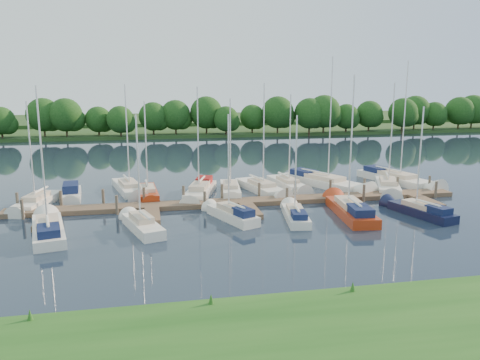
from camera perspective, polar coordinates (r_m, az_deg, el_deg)
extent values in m
plane|color=#17212F|center=(34.02, 3.14, -6.28)|extent=(260.00, 260.00, 0.00)
cube|color=#1A4C15|center=(20.11, 15.04, -19.27)|extent=(90.00, 10.00, 0.50)
cube|color=brown|center=(41.46, 0.43, -2.69)|extent=(40.00, 2.00, 0.40)
cube|color=brown|center=(38.61, -22.64, -4.69)|extent=(1.20, 4.00, 0.40)
cube|color=brown|center=(37.78, -10.65, -4.32)|extent=(1.20, 4.00, 0.40)
cube|color=brown|center=(38.63, 1.32, -3.77)|extent=(1.20, 4.00, 0.40)
cube|color=brown|center=(41.04, 12.32, -3.11)|extent=(1.20, 4.00, 0.40)
cube|color=brown|center=(44.78, 21.77, -2.46)|extent=(1.20, 4.00, 0.40)
cylinder|color=#473D33|center=(43.26, -25.47, -2.69)|extent=(0.24, 0.24, 2.00)
cylinder|color=#473D33|center=(42.51, -20.96, -2.56)|extent=(0.24, 0.24, 2.00)
cylinder|color=#473D33|center=(42.04, -16.32, -2.41)|extent=(0.24, 0.24, 2.00)
cylinder|color=#473D33|center=(41.85, -11.61, -2.24)|extent=(0.24, 0.24, 2.00)
cylinder|color=#473D33|center=(41.94, -6.88, -2.05)|extent=(0.24, 0.24, 2.00)
cylinder|color=#473D33|center=(42.31, -2.21, -1.85)|extent=(0.24, 0.24, 2.00)
cylinder|color=#473D33|center=(42.96, 2.35, -1.64)|extent=(0.24, 0.24, 2.00)
cylinder|color=#473D33|center=(43.88, 6.74, -1.43)|extent=(0.24, 0.24, 2.00)
cylinder|color=#473D33|center=(45.04, 10.93, -1.23)|extent=(0.24, 0.24, 2.00)
cylinder|color=#473D33|center=(46.43, 14.89, -1.03)|extent=(0.24, 0.24, 2.00)
cylinder|color=#473D33|center=(48.03, 18.60, -0.83)|extent=(0.24, 0.24, 2.00)
cylinder|color=#473D33|center=(49.81, 22.06, -0.65)|extent=(0.24, 0.24, 2.00)
cylinder|color=#473D33|center=(40.56, -24.99, -3.54)|extent=(0.24, 0.24, 2.00)
cylinder|color=#473D33|center=(39.42, -14.77, -3.24)|extent=(0.24, 0.24, 2.00)
cylinder|color=#473D33|center=(39.57, -4.31, -2.83)|extent=(0.24, 0.24, 2.00)
cylinder|color=#473D33|center=(41.00, 5.74, -2.34)|extent=(0.24, 0.24, 2.00)
cylinder|color=#473D33|center=(43.60, 14.84, -1.83)|extent=(0.24, 0.24, 2.00)
cylinder|color=#473D33|center=(47.15, 22.75, -1.36)|extent=(0.24, 0.24, 2.00)
cube|color=#1F3E18|center=(107.15, -6.77, 6.10)|extent=(180.00, 30.00, 0.60)
cube|color=#2E4C21|center=(131.97, -7.62, 7.28)|extent=(220.00, 40.00, 1.40)
cylinder|color=#38281C|center=(97.81, -26.34, 5.11)|extent=(0.36, 0.36, 2.82)
sphere|color=#143B10|center=(97.55, -26.52, 7.12)|extent=(6.57, 6.57, 6.57)
sphere|color=#143B10|center=(97.45, -25.64, 6.64)|extent=(4.69, 4.69, 4.69)
cylinder|color=#38281C|center=(93.89, -23.09, 5.00)|extent=(0.36, 0.36, 2.29)
sphere|color=#143B10|center=(93.65, -23.22, 6.70)|extent=(5.35, 5.35, 5.35)
sphere|color=#143B10|center=(93.68, -22.47, 6.29)|extent=(3.82, 3.82, 3.82)
cylinder|color=#38281C|center=(93.87, -20.92, 5.08)|extent=(0.36, 0.36, 2.02)
sphere|color=#143B10|center=(93.65, -21.03, 6.59)|extent=(4.72, 4.72, 4.72)
sphere|color=#143B10|center=(93.73, -20.36, 6.22)|extent=(3.37, 3.37, 3.37)
cylinder|color=#38281C|center=(93.39, -17.22, 5.53)|extent=(0.36, 0.36, 2.76)
sphere|color=#143B10|center=(93.13, -17.35, 7.59)|extent=(6.44, 6.44, 6.44)
sphere|color=#143B10|center=(93.25, -16.45, 7.08)|extent=(4.60, 4.60, 4.60)
cylinder|color=#38281C|center=(95.26, -13.37, 5.73)|extent=(0.36, 0.36, 2.39)
sphere|color=#143B10|center=(95.02, -13.45, 7.48)|extent=(5.57, 5.57, 5.57)
sphere|color=#143B10|center=(95.24, -12.70, 7.04)|extent=(3.98, 3.98, 3.98)
cylinder|color=#38281C|center=(95.12, -10.56, 5.91)|extent=(0.36, 0.36, 2.65)
sphere|color=#143B10|center=(94.86, -10.64, 7.86)|extent=(6.18, 6.18, 6.18)
sphere|color=#143B10|center=(95.14, -9.81, 7.36)|extent=(4.41, 4.41, 4.41)
cylinder|color=#38281C|center=(92.83, -7.06, 5.78)|extent=(0.36, 0.36, 2.32)
sphere|color=#143B10|center=(92.59, -7.10, 7.53)|extent=(5.41, 5.41, 5.41)
sphere|color=#143B10|center=(92.94, -6.38, 7.08)|extent=(3.87, 3.87, 3.87)
cylinder|color=#38281C|center=(93.42, -4.86, 5.99)|extent=(0.36, 0.36, 2.70)
sphere|color=#143B10|center=(93.16, -4.90, 8.01)|extent=(6.31, 6.31, 6.31)
sphere|color=#143B10|center=(93.57, -4.07, 7.48)|extent=(4.51, 4.51, 4.51)
cylinder|color=#38281C|center=(95.25, -1.01, 6.05)|extent=(0.36, 0.36, 2.42)
sphere|color=#143B10|center=(95.00, -1.02, 7.82)|extent=(5.65, 5.65, 5.65)
sphere|color=#143B10|center=(95.48, -0.32, 7.36)|extent=(4.04, 4.04, 4.04)
cylinder|color=#38281C|center=(96.89, 2.08, 6.25)|extent=(0.36, 0.36, 2.80)
sphere|color=#143B10|center=(96.63, 2.10, 8.26)|extent=(6.53, 6.53, 6.53)
sphere|color=#143B10|center=(97.21, 2.88, 7.73)|extent=(4.66, 4.66, 4.66)
cylinder|color=#38281C|center=(99.20, 4.79, 6.17)|extent=(0.36, 0.36, 2.20)
sphere|color=#143B10|center=(98.98, 4.81, 7.71)|extent=(5.13, 5.13, 5.13)
sphere|color=#143B10|center=(99.53, 5.39, 7.30)|extent=(3.66, 3.66, 3.66)
cylinder|color=#38281C|center=(97.47, 7.27, 6.10)|extent=(0.36, 0.36, 2.49)
sphere|color=#143B10|center=(97.23, 7.32, 7.89)|extent=(5.81, 5.81, 5.81)
sphere|color=#143B10|center=(97.87, 7.96, 7.41)|extent=(4.15, 4.15, 4.15)
cylinder|color=#38281C|center=(100.06, 11.00, 6.09)|extent=(0.36, 0.36, 2.37)
sphere|color=#143B10|center=(99.83, 11.07, 7.75)|extent=(5.54, 5.54, 5.54)
sphere|color=#143B10|center=(100.52, 11.64, 7.30)|extent=(3.95, 3.95, 3.95)
cylinder|color=#38281C|center=(104.00, 12.50, 6.35)|extent=(0.36, 0.36, 2.80)
sphere|color=#143B10|center=(103.76, 12.58, 8.23)|extent=(6.52, 6.52, 6.52)
sphere|color=#143B10|center=(104.56, 13.23, 7.71)|extent=(4.66, 4.66, 4.66)
cylinder|color=#38281C|center=(105.35, 14.78, 6.10)|extent=(0.36, 0.36, 2.03)
sphere|color=#143B10|center=(105.16, 14.85, 7.44)|extent=(4.75, 4.75, 4.75)
sphere|color=#143B10|center=(105.83, 15.28, 7.08)|extent=(3.39, 3.39, 3.39)
cylinder|color=#38281C|center=(108.55, 17.10, 6.13)|extent=(0.36, 0.36, 2.06)
sphere|color=#143B10|center=(108.36, 17.18, 7.45)|extent=(4.80, 4.80, 4.80)
sphere|color=#143B10|center=(109.07, 17.59, 7.09)|extent=(3.43, 3.43, 3.43)
cylinder|color=#38281C|center=(108.81, 20.43, 5.96)|extent=(0.36, 0.36, 2.19)
sphere|color=#143B10|center=(108.61, 20.53, 7.36)|extent=(5.10, 5.10, 5.10)
sphere|color=#143B10|center=(109.40, 20.94, 6.97)|extent=(3.65, 3.65, 3.65)
cylinder|color=#38281C|center=(112.59, 22.68, 6.12)|extent=(0.36, 0.36, 2.83)
sphere|color=#143B10|center=(112.37, 22.82, 7.88)|extent=(6.61, 6.61, 6.61)
sphere|color=#143B10|center=(113.37, 23.33, 7.38)|extent=(4.72, 4.72, 4.72)
cylinder|color=#38281C|center=(115.73, 24.20, 6.11)|extent=(0.36, 0.36, 2.79)
sphere|color=#143B10|center=(115.51, 24.34, 7.79)|extent=(6.50, 6.50, 6.50)
sphere|color=#143B10|center=(116.53, 24.81, 7.32)|extent=(4.65, 4.65, 4.65)
cylinder|color=#38281C|center=(120.63, 26.93, 5.96)|extent=(0.36, 0.36, 2.37)
sphere|color=#143B10|center=(120.44, 27.06, 7.33)|extent=(5.53, 5.53, 5.53)
cube|color=silver|center=(44.61, -23.31, -2.70)|extent=(3.16, 6.43, 1.13)
cone|color=silver|center=(41.94, -25.14, -3.72)|extent=(1.36, 2.31, 0.87)
cube|color=#C2AD95|center=(44.18, -23.56, -1.88)|extent=(1.93, 3.02, 0.52)
cylinder|color=silver|center=(43.21, -24.17, 3.23)|extent=(0.12, 0.12, 8.36)
cylinder|color=silver|center=(44.90, -23.09, -1.10)|extent=(0.76, 2.73, 0.10)
cylinder|color=silver|center=(44.90, -23.09, -1.10)|extent=(0.78, 2.45, 0.20)
cube|color=silver|center=(46.54, -19.87, -1.87)|extent=(2.23, 5.20, 0.99)
cone|color=silver|center=(44.09, -19.98, -2.60)|extent=(1.00, 1.60, 0.83)
cube|color=#121C41|center=(46.37, -19.94, -0.92)|extent=(1.64, 2.91, 0.89)
cube|color=silver|center=(47.90, -13.45, -1.12)|extent=(3.63, 7.50, 1.05)
cone|color=silver|center=(44.44, -12.55, -2.06)|extent=(1.57, 2.70, 1.01)
cube|color=#C2AD95|center=(47.41, -13.40, -0.43)|extent=(2.23, 3.52, 0.48)
cylinder|color=silver|center=(46.33, -13.59, 5.23)|extent=(0.12, 0.12, 9.76)
cylinder|color=silver|center=(48.38, -13.68, 0.26)|extent=(0.85, 3.19, 0.10)
cylinder|color=silver|center=(48.38, -13.68, 0.26)|extent=(0.86, 2.86, 0.20)
cube|color=#A12C0E|center=(45.44, -11.21, -1.71)|extent=(2.15, 6.26, 0.99)
cone|color=#A12C0E|center=(42.45, -10.91, -2.64)|extent=(1.01, 2.21, 0.86)
cube|color=#C2AD95|center=(45.00, -11.21, -1.03)|extent=(1.48, 2.85, 0.45)
cylinder|color=silver|center=(44.01, -11.39, 4.00)|extent=(0.12, 0.12, 8.31)
cylinder|color=silver|center=(45.83, -11.31, -0.35)|extent=(0.29, 2.77, 0.10)
cylinder|color=silver|center=(45.83, -11.31, -0.35)|extent=(0.37, 2.47, 0.20)
cube|color=silver|center=(44.85, -4.83, -1.70)|extent=(3.95, 7.24, 1.26)
cone|color=silver|center=(41.53, -5.76, -2.80)|extent=(1.66, 2.62, 0.98)
cube|color=#C2AD95|center=(44.33, -4.94, -0.76)|extent=(2.34, 3.43, 0.57)
cube|color=maroon|center=(46.51, -4.39, -0.02)|extent=(1.93, 2.41, 0.63)
cylinder|color=silver|center=(43.25, -5.13, 5.02)|extent=(0.12, 0.12, 9.41)
cylinder|color=silver|center=(45.24, -4.69, 0.09)|extent=(1.03, 3.02, 0.10)
cylinder|color=silver|center=(45.24, -4.69, 0.09)|extent=(1.03, 2.72, 0.20)
cube|color=silver|center=(46.04, -1.20, -1.31)|extent=(2.50, 6.44, 1.04)
cone|color=silver|center=(42.99, -0.99, -2.24)|extent=(1.14, 2.29, 0.88)
cube|color=#C2AD95|center=(45.59, -1.19, -0.60)|extent=(1.65, 2.96, 0.47)
cylinder|color=silver|center=(44.59, -1.19, 4.46)|extent=(0.12, 0.12, 8.47)
cylinder|color=silver|center=(46.43, -1.25, 0.10)|extent=(0.44, 2.81, 0.10)
cylinder|color=silver|center=(46.43, -1.25, 0.10)|extent=(0.50, 2.51, 0.20)
cube|color=silver|center=(46.72, 2.42, -1.13)|extent=(3.74, 7.58, 1.08)
cone|color=silver|center=(43.60, 4.63, -2.08)|extent=(1.61, 2.73, 1.02)
cube|color=#C2AD95|center=(46.26, 2.64, -0.39)|extent=(2.28, 3.56, 0.49)
cylinder|color=silver|center=(45.19, 2.91, 5.46)|extent=(0.12, 0.12, 9.86)
cylinder|color=silver|center=(47.13, 2.03, 0.33)|extent=(0.89, 3.21, 0.10)
cylinder|color=silver|center=(47.13, 2.03, 0.33)|extent=(0.90, 2.88, 0.20)
cube|color=silver|center=(48.88, 5.66, -0.60)|extent=(2.69, 6.73, 0.98)
cone|color=silver|center=(46.00, 7.34, -1.42)|extent=(1.21, 2.39, 0.92)
cube|color=#C2AD95|center=(48.47, 5.83, 0.02)|extent=(1.75, 3.10, 0.44)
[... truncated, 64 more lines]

